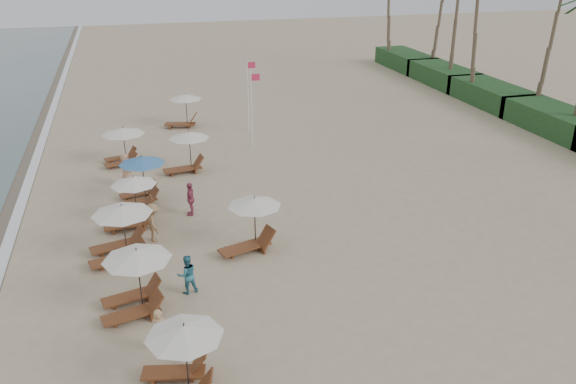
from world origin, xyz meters
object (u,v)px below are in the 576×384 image
object	(u,v)px
lounger_station_4	(140,178)
beachgoer_mid_a	(187,274)
inland_station_2	(183,108)
inland_station_0	(249,222)
lounger_station_5	(121,143)
lounger_station_0	(179,358)
lounger_station_1	(133,281)
beachgoer_near	(160,332)
beachgoer_far_a	(190,199)
inland_station_1	(186,149)
lounger_station_3	(129,204)
beachgoer_far_b	(126,170)
beachgoer_mid_b	(154,223)
lounger_station_2	(118,233)
flag_pole_near	(252,106)

from	to	relation	value
lounger_station_4	beachgoer_mid_a	size ratio (longest dim) A/B	1.63
inland_station_2	inland_station_0	bearing A→B (deg)	-88.04
lounger_station_5	inland_station_2	bearing A→B (deg)	57.06
lounger_station_0	beachgoer_mid_a	size ratio (longest dim) A/B	1.67
lounger_station_1	beachgoer_near	xyz separation A→B (m)	(0.68, -2.51, -0.45)
lounger_station_4	beachgoer_near	bearing A→B (deg)	-89.90
beachgoer_far_a	inland_station_1	bearing A→B (deg)	-173.53
lounger_station_3	beachgoer_far_b	world-z (taller)	lounger_station_3
beachgoer_mid_b	beachgoer_mid_a	bearing A→B (deg)	-177.39
lounger_station_2	beachgoer_mid_a	distance (m)	4.08
lounger_station_0	lounger_station_3	xyz separation A→B (m)	(-1.02, 11.48, -0.14)
lounger_station_3	lounger_station_5	world-z (taller)	lounger_station_3
beachgoer_near	inland_station_2	bearing A→B (deg)	83.16
lounger_station_0	inland_station_2	bearing A→B (deg)	83.37
beachgoer_near	lounger_station_4	bearing A→B (deg)	91.33
beachgoer_near	beachgoer_mid_b	xyz separation A→B (m)	(0.32, 7.63, 0.10)
lounger_station_2	lounger_station_1	bearing A→B (deg)	-83.67
lounger_station_1	flag_pole_near	world-z (taller)	flag_pole_near
beachgoer_far_b	lounger_station_2	bearing A→B (deg)	-167.88
inland_station_2	beachgoer_far_a	distance (m)	14.53
inland_station_0	beachgoer_far_b	size ratio (longest dim) A/B	1.63
lounger_station_1	inland_station_0	world-z (taller)	lounger_station_1
inland_station_1	beachgoer_far_b	bearing A→B (deg)	-160.01
inland_station_0	beachgoer_far_a	distance (m)	4.57
lounger_station_0	inland_station_2	world-z (taller)	inland_station_2
lounger_station_3	beachgoer_far_a	size ratio (longest dim) A/B	1.62
inland_station_2	flag_pole_near	xyz separation A→B (m)	(3.62, -5.79, 1.35)
lounger_station_5	flag_pole_near	size ratio (longest dim) A/B	0.53
lounger_station_3	flag_pole_near	size ratio (longest dim) A/B	0.55
lounger_station_0	lounger_station_5	bearing A→B (deg)	93.43
lounger_station_5	inland_station_0	distance (m)	13.01
lounger_station_1	lounger_station_5	size ratio (longest dim) A/B	1.04
lounger_station_1	beachgoer_near	bearing A→B (deg)	-74.79
inland_station_0	beachgoer_mid_b	xyz separation A→B (m)	(-3.76, 1.91, -0.42)
beachgoer_near	beachgoer_far_b	size ratio (longest dim) A/B	0.85
inland_station_1	inland_station_2	size ratio (longest dim) A/B	0.99
beachgoer_far_a	lounger_station_0	bearing A→B (deg)	2.77
lounger_station_3	beachgoer_far_a	bearing A→B (deg)	5.10
lounger_station_3	inland_station_2	distance (m)	15.27
inland_station_2	beachgoer_far_b	distance (m)	10.80
lounger_station_3	inland_station_2	world-z (taller)	lounger_station_3
lounger_station_3	inland_station_1	bearing A→B (deg)	61.30
beachgoer_near	beachgoer_far_a	bearing A→B (deg)	78.88
lounger_station_5	inland_station_0	xyz separation A→B (m)	(4.86, -12.07, 0.02)
lounger_station_5	beachgoer_mid_a	bearing A→B (deg)	-82.26
lounger_station_1	lounger_station_3	distance (m)	7.08
lounger_station_3	beachgoer_near	xyz separation A→B (m)	(0.61, -9.59, -0.23)
beachgoer_mid_a	flag_pole_near	size ratio (longest dim) A/B	0.31
inland_station_0	lounger_station_5	bearing A→B (deg)	111.93
lounger_station_0	beachgoer_near	distance (m)	1.97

